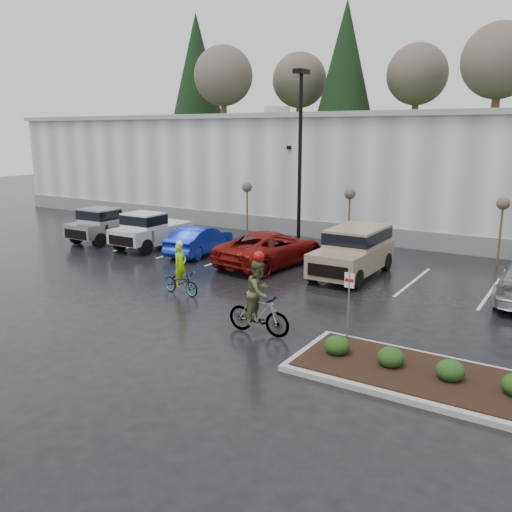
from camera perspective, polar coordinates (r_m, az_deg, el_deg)
The scene contains 20 objects.
ground at distance 17.94m, azimuth -2.05°, elevation -6.99°, with size 120.00×120.00×0.00m, color black.
warehouse at distance 37.25m, azimuth 17.41°, elevation 8.61°, with size 60.50×15.50×7.20m.
wooded_ridge at distance 59.79m, azimuth 23.14°, elevation 8.99°, with size 80.00×25.00×6.00m, color #203E1A.
lamppost at distance 29.24m, azimuth 4.67°, elevation 12.10°, with size 0.50×1.00×9.22m.
sapling_west at distance 32.30m, azimuth -0.95°, elevation 6.96°, with size 0.60×0.60×3.20m.
sapling_mid at distance 29.30m, azimuth 9.84°, elevation 6.15°, with size 0.60×0.60×3.20m.
sapling_east at distance 27.38m, azimuth 24.55°, elevation 4.70°, with size 0.60×0.60×3.20m.
curb_island at distance 14.51m, azimuth 19.67°, elevation -12.48°, with size 8.00×3.00×0.15m, color gray.
mulch_bed at distance 14.47m, azimuth 19.70°, elevation -12.14°, with size 7.60×2.60×0.04m, color black.
shrub_a at distance 15.18m, azimuth 8.54°, elevation -9.29°, with size 0.70×0.70×0.52m, color #133312.
shrub_b at distance 14.70m, azimuth 13.98°, elevation -10.30°, with size 0.70×0.70×0.52m, color #133312.
shrub_c at distance 14.37m, azimuth 19.77°, elevation -11.27°, with size 0.70×0.70×0.52m, color #133312.
fire_lane_sign at distance 15.96m, azimuth 9.73°, elevation -4.41°, with size 0.30×0.05×2.20m.
pickup_silver at distance 32.09m, azimuth -14.95°, elevation 3.33°, with size 2.10×5.20×1.96m, color #989B9F, non-canonical shape.
pickup_white at distance 29.81m, azimuth -10.49°, elevation 2.84°, with size 2.10×5.20×1.96m, color silver, non-canonical shape.
car_blue at distance 27.66m, azimuth -5.95°, elevation 1.69°, with size 1.55×4.44×1.46m, color #0D2399.
car_red at distance 25.21m, azimuth 1.51°, elevation 0.83°, with size 2.70×5.85×1.63m, color maroon.
suv_tan at distance 23.67m, azimuth 10.09°, elevation 0.36°, with size 2.20×5.10×2.06m, color gray, non-canonical shape.
cyclist_hivis at distance 20.96m, azimuth -7.93°, elevation -2.25°, with size 1.79×0.77×2.11m.
cyclist_olive at distance 16.66m, azimuth 0.29°, elevation -5.16°, with size 2.05×0.99×2.63m.
Camera 1 is at (9.47, -13.95, 6.14)m, focal length 38.00 mm.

